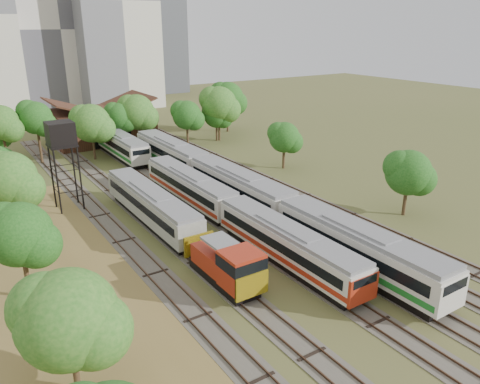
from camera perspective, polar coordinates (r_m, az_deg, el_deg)
ground at (r=37.93m, az=13.77°, el=-11.26°), size 240.00×240.00×0.00m
dry_grass_patch at (r=35.79m, az=-17.72°, el=-13.69°), size 14.00×60.00×0.04m
tracks at (r=55.69m, az=-5.59°, el=-0.40°), size 24.60×80.00×0.19m
railcar_red_set at (r=46.01m, az=-1.04°, el=-2.39°), size 2.78×34.58×3.44m
railcar_green_set at (r=51.58m, az=-0.03°, el=0.42°), size 3.16×52.08×3.92m
railcar_rear at (r=72.98m, az=-14.28°, el=5.52°), size 2.93×16.08×3.63m
shunter_locomotive at (r=36.15m, az=-1.33°, el=-9.04°), size 2.81×8.10×3.68m
old_grey_coach at (r=48.23m, az=-10.77°, el=-1.56°), size 2.83×18.00×3.50m
water_tower at (r=52.67m, az=-21.01°, el=6.36°), size 2.78×2.78×9.65m
rail_pile_near at (r=44.81m, az=18.50°, el=-6.43°), size 0.69×10.33×0.34m
rail_pile_far at (r=45.58m, az=17.58°, el=-5.95°), size 0.43×6.90×0.22m
maintenance_shed at (r=84.46m, az=-16.54°, el=7.91°), size 16.45×11.55×7.58m
tree_band_left at (r=45.88m, az=-26.51°, el=-0.17°), size 7.89×75.42×8.74m
tree_band_far at (r=77.72m, az=-10.84°, el=9.65°), size 43.78×11.35×9.31m
tree_band_right at (r=64.05m, az=6.51°, el=6.49°), size 5.12×44.48×7.09m
tower_centre at (r=124.34m, az=-22.03°, el=17.94°), size 20.00×18.00×36.00m
tower_right at (r=119.94m, az=-15.57°, el=21.48°), size 18.00×16.00×48.00m
tower_far_right at (r=144.03m, az=-9.69°, el=17.52°), size 12.00×12.00×28.00m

